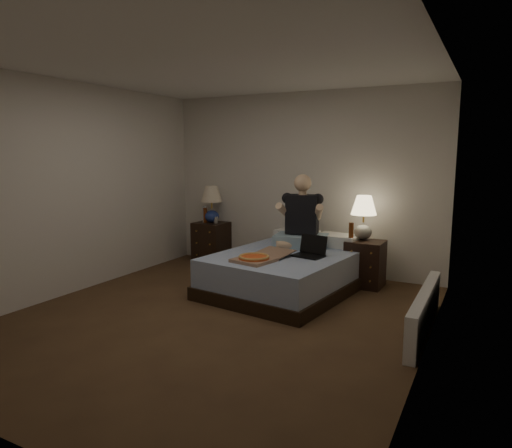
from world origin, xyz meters
The scene contains 18 objects.
floor centered at (0.00, 0.00, 0.00)m, with size 4.00×4.50×0.00m, color brown.
ceiling centered at (0.00, 0.00, 2.50)m, with size 4.00×4.50×0.00m, color white.
wall_back centered at (0.00, 2.25, 1.25)m, with size 4.00×2.50×0.00m, color silver.
wall_left centered at (-2.00, 0.00, 1.25)m, with size 4.50×2.50×0.00m, color silver.
wall_right centered at (2.00, 0.00, 1.25)m, with size 4.50×2.50×0.00m, color silver.
bed centered at (0.26, 1.22, 0.24)m, with size 1.41×1.89×0.47m, color #5E7FBC.
nightstand_left centered at (-1.38, 2.05, 0.31)m, with size 0.47×0.43×0.61m, color black.
nightstand_right centered at (1.05, 1.85, 0.29)m, with size 0.45×0.40×0.58m, color black.
lamp_left centered at (-1.36, 2.05, 0.89)m, with size 0.32×0.32×0.56m, color navy, non-canonical shape.
lamp_right centered at (0.99, 1.93, 0.86)m, with size 0.32×0.32×0.56m, color gray, non-canonical shape.
water_bottle centered at (-1.46, 2.00, 0.74)m, with size 0.07×0.07×0.25m, color silver.
soda_can centered at (-1.28, 2.02, 0.66)m, with size 0.07×0.07×0.10m, color beige.
beer_bottle_left centered at (-1.45, 1.99, 0.73)m, with size 0.06×0.06×0.23m, color #61280D.
beer_bottle_right centered at (0.88, 1.77, 0.69)m, with size 0.06×0.06×0.23m, color #602A0D.
person centered at (0.28, 1.61, 0.94)m, with size 0.66×0.52×0.93m, color black, non-canonical shape.
laptop centered at (0.56, 1.14, 0.59)m, with size 0.34×0.28×0.24m, color black, non-canonical shape.
pizza_box centered at (0.11, 0.63, 0.51)m, with size 0.40×0.76×0.08m, color #9E785F, non-canonical shape.
radiator centered at (1.93, 0.62, 0.20)m, with size 0.10×1.60×0.40m, color silver.
Camera 1 is at (2.43, -3.74, 1.67)m, focal length 32.00 mm.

